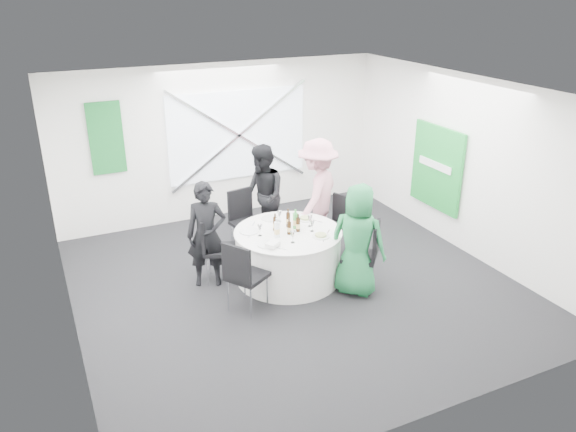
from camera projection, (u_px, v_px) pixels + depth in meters
name	position (u px, v px, depth m)	size (l,w,h in m)	color
floor	(294.00, 284.00, 8.18)	(6.00, 6.00, 0.00)	black
ceiling	(295.00, 91.00, 7.10)	(6.00, 6.00, 0.00)	silver
wall_back	(222.00, 142.00, 10.14)	(6.00, 6.00, 0.00)	white
wall_front	(437.00, 298.00, 5.14)	(6.00, 6.00, 0.00)	white
wall_left	(60.00, 233.00, 6.46)	(6.00, 6.00, 0.00)	white
wall_right	(466.00, 166.00, 8.82)	(6.00, 6.00, 0.00)	white
window_panel	(238.00, 135.00, 10.18)	(2.60, 0.03, 1.60)	white
window_brace_a	(239.00, 135.00, 10.15)	(0.05, 0.05, 3.16)	silver
window_brace_b	(239.00, 135.00, 10.15)	(0.05, 0.05, 3.16)	silver
green_banner	(106.00, 138.00, 9.19)	(0.55, 0.04, 1.20)	#14652C
green_sign	(437.00, 168.00, 9.37)	(0.05, 1.20, 1.40)	green
banquet_table	(288.00, 255.00, 8.20)	(1.56, 1.56, 0.76)	silver
chair_back	(244.00, 216.00, 8.99)	(0.55, 0.55, 1.02)	black
chair_back_left	(214.00, 243.00, 8.08)	(0.60, 0.60, 1.00)	black
chair_back_right	(338.00, 221.00, 8.90)	(0.57, 0.56, 0.96)	black
chair_front_right	(366.00, 251.00, 7.83)	(0.66, 0.66, 1.02)	black
chair_front_left	(243.00, 272.00, 7.26)	(0.64, 0.64, 1.02)	black
person_man_back_left	(207.00, 235.00, 7.91)	(0.57, 0.37, 1.55)	black
person_man_back	(263.00, 196.00, 9.12)	(0.82, 0.45, 1.70)	black
person_woman_pink	(317.00, 194.00, 9.03)	(1.18, 0.55, 1.82)	pink
person_woman_green	(358.00, 240.00, 7.67)	(0.78, 0.51, 1.61)	#207741
plate_back	(271.00, 218.00, 8.48)	(0.28, 0.28, 0.01)	silver
plate_back_left	(249.00, 231.00, 8.03)	(0.27, 0.27, 0.01)	silver
plate_back_right	(305.00, 219.00, 8.45)	(0.25, 0.25, 0.04)	silver
plate_front_right	(321.00, 236.00, 7.88)	(0.25, 0.25, 0.04)	silver
plate_front_left	(268.00, 244.00, 7.63)	(0.28, 0.28, 0.01)	silver
napkin	(273.00, 244.00, 7.56)	(0.20, 0.13, 0.05)	silver
beer_bottle_a	(275.00, 224.00, 8.04)	(0.06, 0.06, 0.26)	#361D09
beer_bottle_b	(288.00, 220.00, 8.17)	(0.06, 0.06, 0.28)	#361D09
beer_bottle_c	(298.00, 225.00, 8.01)	(0.06, 0.06, 0.27)	#361D09
beer_bottle_d	(289.00, 228.00, 7.93)	(0.06, 0.06, 0.24)	#361D09
green_water_bottle	(295.00, 221.00, 8.11)	(0.08, 0.08, 0.29)	green
clear_water_bottle	(277.00, 230.00, 7.83)	(0.08, 0.08, 0.29)	silver
wine_glass_a	(279.00, 214.00, 8.33)	(0.07, 0.07, 0.17)	white
wine_glass_b	(312.00, 223.00, 8.01)	(0.07, 0.07, 0.17)	white
wine_glass_c	(310.00, 218.00, 8.18)	(0.07, 0.07, 0.17)	white
wine_glass_d	(260.00, 228.00, 7.87)	(0.07, 0.07, 0.17)	white
wine_glass_e	(293.00, 234.00, 7.66)	(0.07, 0.07, 0.17)	white
fork_a	(253.00, 224.00, 8.29)	(0.01, 0.15, 0.01)	silver
knife_a	(249.00, 236.00, 7.91)	(0.01, 0.15, 0.01)	silver
fork_b	(324.00, 240.00, 7.79)	(0.01, 0.15, 0.01)	silver
knife_b	(328.00, 232.00, 8.03)	(0.01, 0.15, 0.01)	silver
fork_c	(318.00, 221.00, 8.38)	(0.01, 0.15, 0.01)	silver
knife_c	(300.00, 216.00, 8.55)	(0.01, 0.15, 0.01)	silver
fork_d	(263.00, 245.00, 7.62)	(0.01, 0.15, 0.01)	silver
knife_d	(281.00, 249.00, 7.53)	(0.01, 0.15, 0.01)	silver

